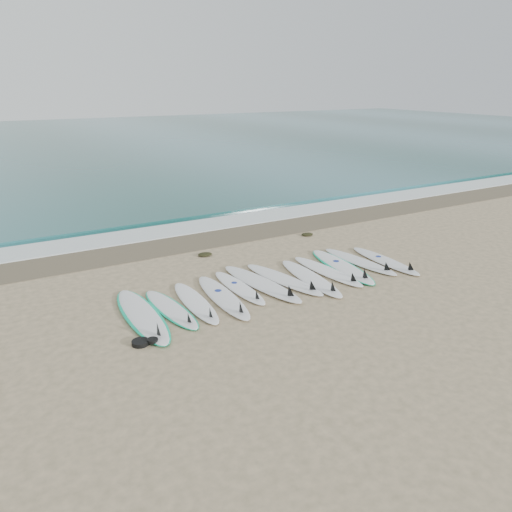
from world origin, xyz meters
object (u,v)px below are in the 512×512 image
surfboard_6 (285,280)px  surfboard_0 (142,316)px  leash_coil (143,342)px  surfboard_11 (386,261)px

surfboard_6 → surfboard_0: bearing=172.9°
surfboard_0 → surfboard_6: size_ratio=1.09×
surfboard_0 → leash_coil: surfboard_0 is taller
surfboard_6 → surfboard_11: 3.07m
surfboard_0 → leash_coil: (-0.33, -1.06, -0.01)m
surfboard_0 → surfboard_6: 3.59m
surfboard_6 → leash_coil: size_ratio=5.86×
surfboard_11 → leash_coil: surfboard_11 is taller
surfboard_6 → leash_coil: (-3.92, -1.24, -0.01)m
surfboard_6 → surfboard_11: size_ratio=1.06×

